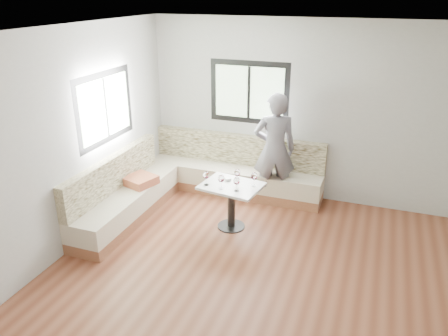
{
  "coord_description": "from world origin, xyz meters",
  "views": [
    {
      "loc": [
        1.09,
        -4.06,
        3.19
      ],
      "look_at": [
        -0.86,
        1.22,
        0.85
      ],
      "focal_mm": 35.0,
      "sensor_mm": 36.0,
      "label": 1
    }
  ],
  "objects": [
    {
      "name": "wine_glass_c",
      "position": [
        -0.58,
        0.96,
        0.8
      ],
      "size": [
        0.09,
        0.09,
        0.2
      ],
      "color": "white",
      "rests_on": "table"
    },
    {
      "name": "wine_glass_d",
      "position": [
        -0.66,
        1.23,
        0.8
      ],
      "size": [
        0.09,
        0.09,
        0.2
      ],
      "color": "white",
      "rests_on": "table"
    },
    {
      "name": "room",
      "position": [
        -0.08,
        0.08,
        1.41
      ],
      "size": [
        5.01,
        5.01,
        2.81
      ],
      "color": "brown",
      "rests_on": "ground"
    },
    {
      "name": "wine_glass_b",
      "position": [
        -0.8,
        0.96,
        0.8
      ],
      "size": [
        0.09,
        0.09,
        0.2
      ],
      "color": "white",
      "rests_on": "table"
    },
    {
      "name": "person",
      "position": [
        -0.36,
        2.11,
        0.89
      ],
      "size": [
        0.75,
        0.62,
        1.78
      ],
      "primitive_type": "imported",
      "rotation": [
        0.0,
        0.0,
        3.48
      ],
      "color": "slate",
      "rests_on": "ground"
    },
    {
      "name": "wine_glass_e",
      "position": [
        -0.41,
        1.19,
        0.8
      ],
      "size": [
        0.09,
        0.09,
        0.2
      ],
      "color": "white",
      "rests_on": "table"
    },
    {
      "name": "wine_glass_a",
      "position": [
        -1.04,
        1.0,
        0.8
      ],
      "size": [
        0.09,
        0.09,
        0.2
      ],
      "color": "white",
      "rests_on": "table"
    },
    {
      "name": "table",
      "position": [
        -0.71,
        1.12,
        0.5
      ],
      "size": [
        0.89,
        0.74,
        0.66
      ],
      "rotation": [
        0.0,
        0.0,
        -0.15
      ],
      "color": "black",
      "rests_on": "ground"
    },
    {
      "name": "banquette",
      "position": [
        -1.59,
        1.63,
        0.33
      ],
      "size": [
        2.9,
        2.8,
        0.95
      ],
      "color": "#9B6143",
      "rests_on": "ground"
    },
    {
      "name": "olive_ramekin",
      "position": [
        -0.81,
        1.26,
        0.68
      ],
      "size": [
        0.1,
        0.1,
        0.04
      ],
      "color": "white",
      "rests_on": "table"
    }
  ]
}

